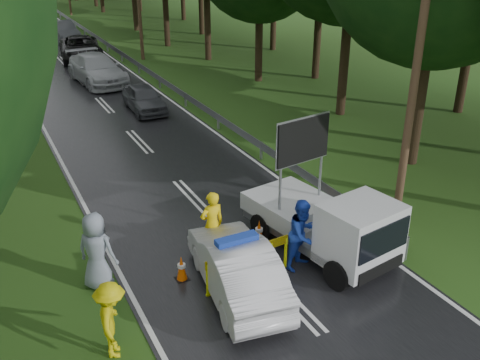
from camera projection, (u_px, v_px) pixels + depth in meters
ground at (287, 297)px, 12.92m from camera, size 160.00×160.00×0.00m
road at (62, 61)px, 37.25m from camera, size 7.00×140.00×0.02m
guardrail at (115, 49)px, 38.27m from camera, size 0.12×60.06×0.70m
utility_pole_near at (419, 52)px, 14.57m from camera, size 1.40×0.24×10.00m
police_sedan at (237, 267)px, 12.85m from camera, size 2.07×4.40×1.53m
work_truck at (328, 223)px, 14.25m from camera, size 2.68×4.76×3.59m
barrier at (248, 256)px, 13.19m from camera, size 2.40×0.27×0.99m
officer at (212, 224)px, 14.27m from camera, size 0.71×0.49×1.89m
civilian at (303, 234)px, 13.76m from camera, size 1.15×1.04×1.93m
bystander_left at (112, 320)px, 10.83m from camera, size 0.90×1.25×1.73m
bystander_right at (97, 251)px, 12.92m from camera, size 1.17×1.14×2.02m
queue_car_first at (144, 98)px, 26.38m from camera, size 1.63×3.84×1.30m
queue_car_second at (97, 69)px, 31.34m from camera, size 2.84×5.89×1.65m
queue_car_third at (81, 48)px, 37.31m from camera, size 3.39×6.07×1.60m
queue_car_fourth at (63, 31)px, 43.94m from camera, size 2.18×5.04×1.61m
cone_center at (264, 294)px, 12.52m from camera, size 0.31×0.31×0.65m
cone_far at (259, 232)px, 15.04m from camera, size 0.35×0.35×0.75m
cone_left_mid at (182, 268)px, 13.45m from camera, size 0.33×0.33×0.70m
cone_right at (278, 192)px, 17.41m from camera, size 0.34×0.34×0.72m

